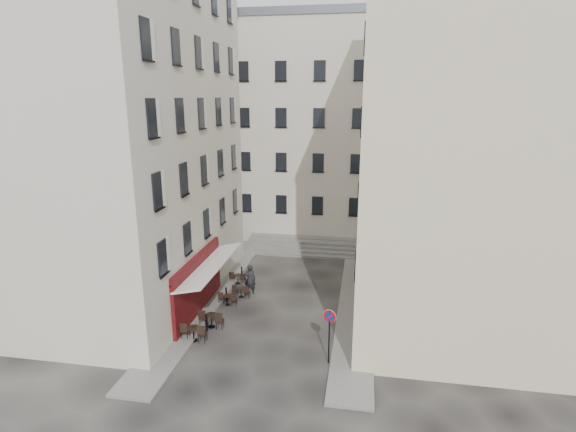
% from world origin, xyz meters
% --- Properties ---
extents(ground, '(90.00, 90.00, 0.00)m').
position_xyz_m(ground, '(0.00, 0.00, 0.00)').
color(ground, black).
rests_on(ground, ground).
extents(sidewalk_left, '(2.00, 22.00, 0.12)m').
position_xyz_m(sidewalk_left, '(-4.50, 4.00, 0.06)').
color(sidewalk_left, slate).
rests_on(sidewalk_left, ground).
extents(sidewalk_right, '(2.00, 18.00, 0.12)m').
position_xyz_m(sidewalk_right, '(4.50, 3.00, 0.06)').
color(sidewalk_right, slate).
rests_on(sidewalk_right, ground).
extents(building_left, '(12.20, 16.20, 20.60)m').
position_xyz_m(building_left, '(-10.50, 3.00, 10.31)').
color(building_left, beige).
rests_on(building_left, ground).
extents(building_right, '(12.20, 14.20, 18.60)m').
position_xyz_m(building_right, '(10.50, 3.50, 9.31)').
color(building_right, beige).
rests_on(building_right, ground).
extents(building_back, '(18.20, 10.20, 18.60)m').
position_xyz_m(building_back, '(-1.00, 19.00, 9.31)').
color(building_back, beige).
rests_on(building_back, ground).
extents(cafe_storefront, '(1.74, 7.30, 3.50)m').
position_xyz_m(cafe_storefront, '(-4.32, 1.00, 1.88)').
color(cafe_storefront, '#40090B').
rests_on(cafe_storefront, ground).
extents(stone_steps, '(9.00, 3.15, 0.80)m').
position_xyz_m(stone_steps, '(0.00, 12.57, 0.40)').
color(stone_steps, slate).
rests_on(stone_steps, ground).
extents(bollard_near, '(0.12, 0.12, 0.98)m').
position_xyz_m(bollard_near, '(-3.25, -1.00, 0.53)').
color(bollard_near, black).
rests_on(bollard_near, ground).
extents(bollard_mid, '(0.12, 0.12, 0.98)m').
position_xyz_m(bollard_mid, '(-3.25, 2.50, 0.53)').
color(bollard_mid, black).
rests_on(bollard_mid, ground).
extents(bollard_far, '(0.12, 0.12, 0.98)m').
position_xyz_m(bollard_far, '(-3.25, 6.00, 0.53)').
color(bollard_far, black).
rests_on(bollard_far, ground).
extents(no_parking_sign, '(0.60, 0.22, 2.71)m').
position_xyz_m(no_parking_sign, '(3.41, -2.87, 1.92)').
color(no_parking_sign, black).
rests_on(no_parking_sign, ground).
extents(bistro_table_a, '(1.37, 0.64, 0.97)m').
position_xyz_m(bistro_table_a, '(-3.53, -2.09, 0.49)').
color(bistro_table_a, black).
rests_on(bistro_table_a, ground).
extents(bistro_table_b, '(1.37, 0.64, 0.97)m').
position_xyz_m(bistro_table_b, '(-3.11, -0.59, 0.49)').
color(bistro_table_b, black).
rests_on(bistro_table_b, ground).
extents(bistro_table_c, '(1.14, 0.53, 0.80)m').
position_xyz_m(bistro_table_c, '(-3.05, 2.13, 0.41)').
color(bistro_table_c, black).
rests_on(bistro_table_c, ground).
extents(bistro_table_d, '(1.13, 0.53, 0.80)m').
position_xyz_m(bistro_table_d, '(-2.55, 3.33, 0.41)').
color(bistro_table_d, black).
rests_on(bistro_table_d, ground).
extents(bistro_table_e, '(1.13, 0.53, 0.80)m').
position_xyz_m(bistro_table_e, '(-3.32, 5.31, 0.41)').
color(bistro_table_e, black).
rests_on(bistro_table_e, ground).
extents(pedestrian, '(0.77, 0.56, 1.95)m').
position_xyz_m(pedestrian, '(-2.13, 3.96, 0.97)').
color(pedestrian, black).
rests_on(pedestrian, ground).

